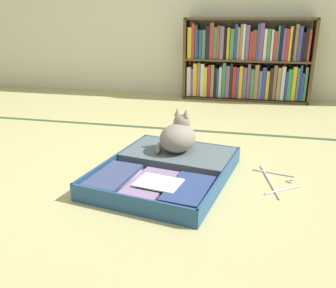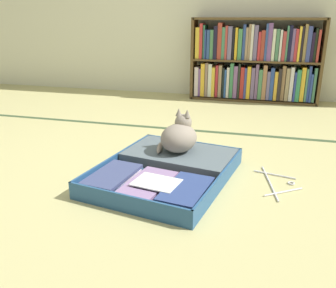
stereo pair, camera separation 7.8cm
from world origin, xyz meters
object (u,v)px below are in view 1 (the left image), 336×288
open_suitcase (168,170)px  clothes_hanger (276,181)px  bookshelf (246,62)px  black_cat (178,136)px

open_suitcase → clothes_hanger: 0.62m
bookshelf → black_cat: (-0.35, -2.01, -0.22)m
open_suitcase → black_cat: 0.24m
black_cat → clothes_hanger: bearing=-11.6°
bookshelf → black_cat: bearing=-100.0°
black_cat → clothes_hanger: black_cat is taller
bookshelf → clothes_hanger: size_ratio=3.12×
open_suitcase → clothes_hanger: (0.62, 0.07, -0.04)m
open_suitcase → clothes_hanger: bearing=6.0°
bookshelf → open_suitcase: bearing=-99.8°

